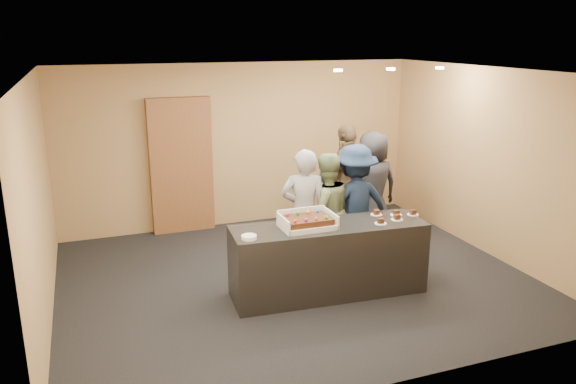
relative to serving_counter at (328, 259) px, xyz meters
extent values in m
plane|color=black|center=(-0.23, 0.55, -0.45)|extent=(6.00, 6.00, 0.00)
plane|color=white|center=(-0.23, 0.55, 2.25)|extent=(6.00, 6.00, 0.00)
cube|color=tan|center=(-0.23, 3.05, 0.90)|extent=(6.00, 0.04, 2.70)
cube|color=tan|center=(-0.23, -1.95, 0.90)|extent=(6.00, 0.04, 2.70)
cube|color=tan|center=(-3.23, 0.55, 0.90)|extent=(0.04, 5.00, 2.70)
cube|color=tan|center=(2.77, 0.55, 0.90)|extent=(0.04, 5.00, 2.70)
cube|color=black|center=(0.00, 0.00, 0.00)|extent=(2.44, 0.86, 0.90)
cube|color=brown|center=(-1.27, 2.96, 0.64)|extent=(0.99, 0.15, 2.19)
cube|color=white|center=(-0.28, 0.00, 0.48)|extent=(0.62, 0.43, 0.06)
cube|color=white|center=(-0.59, 0.00, 0.53)|extent=(0.02, 0.43, 0.17)
cube|color=white|center=(0.03, 0.00, 0.53)|extent=(0.02, 0.43, 0.17)
cube|color=white|center=(-0.28, 0.22, 0.54)|extent=(0.62, 0.02, 0.19)
cube|color=#38170C|center=(-0.28, 0.00, 0.54)|extent=(0.54, 0.38, 0.07)
sphere|color=#DD1A50|center=(-0.49, 0.13, 0.60)|extent=(0.04, 0.04, 0.04)
sphere|color=#199927|center=(-0.36, 0.13, 0.60)|extent=(0.04, 0.04, 0.04)
sphere|color=#F8AB1A|center=(-0.23, 0.13, 0.60)|extent=(0.04, 0.04, 0.04)
sphere|color=#1B88E8|center=(-0.10, 0.13, 0.60)|extent=(0.04, 0.04, 0.04)
sphere|color=red|center=(-0.49, -0.13, 0.60)|extent=(0.04, 0.04, 0.04)
sphere|color=#C32994|center=(-0.36, -0.13, 0.60)|extent=(0.04, 0.04, 0.04)
sphere|color=orange|center=(-0.23, -0.13, 0.60)|extent=(0.04, 0.04, 0.04)
sphere|color=green|center=(-0.10, -0.13, 0.60)|extent=(0.04, 0.04, 0.04)
cylinder|color=white|center=(-1.05, -0.13, 0.47)|extent=(0.18, 0.18, 0.04)
cylinder|color=white|center=(0.61, -0.18, 0.45)|extent=(0.15, 0.15, 0.01)
cube|color=#38170C|center=(0.61, -0.18, 0.49)|extent=(0.07, 0.06, 0.06)
cylinder|color=white|center=(0.73, 0.15, 0.45)|extent=(0.15, 0.15, 0.01)
cube|color=#38170C|center=(0.73, 0.15, 0.49)|extent=(0.07, 0.06, 0.06)
cylinder|color=white|center=(0.88, -0.12, 0.45)|extent=(0.15, 0.15, 0.01)
cube|color=#38170C|center=(0.88, -0.12, 0.49)|extent=(0.07, 0.06, 0.06)
cylinder|color=white|center=(0.96, 0.05, 0.45)|extent=(0.15, 0.15, 0.01)
cube|color=#38170C|center=(0.96, 0.05, 0.49)|extent=(0.07, 0.06, 0.06)
cylinder|color=white|center=(1.17, -0.01, 0.45)|extent=(0.15, 0.15, 0.01)
cube|color=#38170C|center=(1.17, -0.01, 0.49)|extent=(0.07, 0.06, 0.06)
imported|color=#9C9CA1|center=(-0.05, 0.70, 0.41)|extent=(0.72, 0.59, 1.71)
imported|color=gray|center=(0.29, 0.76, 0.36)|extent=(0.82, 0.65, 1.62)
imported|color=#182743|center=(0.75, 0.79, 0.40)|extent=(1.12, 0.68, 1.70)
imported|color=brown|center=(1.14, 1.82, 0.46)|extent=(1.14, 0.90, 1.81)
imported|color=#242429|center=(1.42, 1.52, 0.41)|extent=(0.85, 0.56, 1.73)
cylinder|color=#FFEAC6|center=(0.57, 1.05, 2.22)|extent=(0.12, 0.12, 0.03)
cylinder|color=#FFEAC6|center=(1.37, 1.05, 2.22)|extent=(0.12, 0.12, 0.03)
cylinder|color=#FFEAC6|center=(2.17, 1.05, 2.22)|extent=(0.12, 0.12, 0.03)
camera|label=1|loc=(-2.71, -5.88, 2.70)|focal=35.00mm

